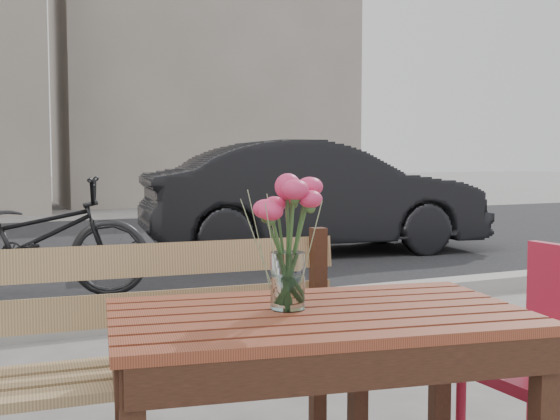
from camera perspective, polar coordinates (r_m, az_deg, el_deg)
name	(u,v)px	position (r m, az deg, el deg)	size (l,w,h in m)	color
street	(41,277)	(6.65, -18.88, -5.19)	(30.00, 8.12, 0.12)	black
main_table	(319,351)	(1.95, 3.16, -11.40)	(1.21, 0.84, 0.69)	#612D19
main_bench	(140,339)	(2.29, -11.32, -10.26)	(1.43, 0.53, 0.87)	olive
red_chair	(551,351)	(2.51, 21.20, -10.61)	(0.41, 0.41, 0.80)	#A61931
main_vase	(288,225)	(1.90, 0.63, -1.26)	(0.20, 0.20, 0.37)	white
parked_car	(314,197)	(8.08, 2.79, 1.06)	(1.36, 3.90, 1.28)	black
bicycle	(31,238)	(5.78, -19.61, -2.15)	(0.63, 1.81, 0.95)	black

